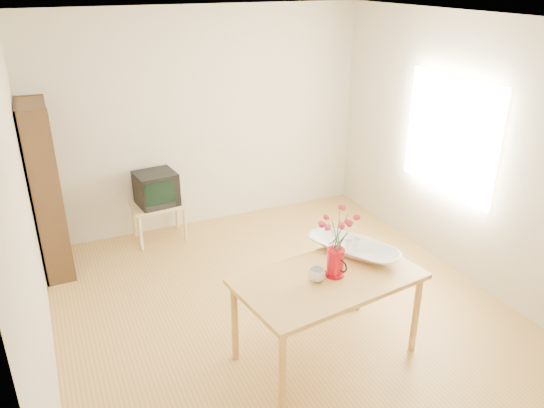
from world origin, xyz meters
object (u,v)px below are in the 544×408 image
table (328,285)px  bowl (354,226)px  pitcher (335,263)px  mug (317,275)px  television (156,188)px

table → bowl: bowl is taller
bowl → pitcher: bearing=-142.4°
table → mug: mug is taller
table → pitcher: size_ratio=6.53×
mug → table: bearing=-178.8°
television → mug: bearing=-82.9°
bowl → television: bowl is taller
table → pitcher: pitcher is taller
mug → television: size_ratio=0.27×
television → bowl: bearing=-71.2°
pitcher → mug: size_ratio=1.83×
table → pitcher: (0.06, 0.00, 0.19)m
pitcher → television: size_ratio=0.49×
table → television: size_ratio=3.17×
table → bowl: bearing=25.6°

